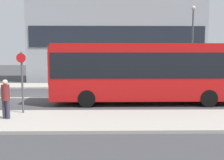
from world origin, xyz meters
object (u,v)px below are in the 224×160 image
object	(u,v)px
bus_stop_sign	(22,78)
street_lamp	(193,38)
parked_car_0	(212,83)
city_bus	(145,70)
pedestrian_near_stop	(6,97)

from	to	relation	value
bus_stop_sign	street_lamp	bearing A→B (deg)	42.26
parked_car_0	street_lamp	world-z (taller)	street_lamp
city_bus	pedestrian_near_stop	bearing A→B (deg)	-152.53
bus_stop_sign	street_lamp	size ratio (longest dim) A/B	0.41
city_bus	street_lamp	bearing A→B (deg)	50.96
parked_car_0	bus_stop_sign	distance (m)	15.08
city_bus	street_lamp	size ratio (longest dim) A/B	1.55
city_bus	bus_stop_sign	size ratio (longest dim) A/B	3.80
parked_car_0	pedestrian_near_stop	xyz separation A→B (m)	(-12.88, -9.42, 0.43)
street_lamp	parked_car_0	bearing A→B (deg)	-65.24
city_bus	street_lamp	xyz separation A→B (m)	(5.32, 7.58, 2.41)
street_lamp	bus_stop_sign	bearing A→B (deg)	-137.74
city_bus	pedestrian_near_stop	world-z (taller)	city_bus
city_bus	bus_stop_sign	xyz separation A→B (m)	(-6.21, -2.89, -0.21)
bus_stop_sign	pedestrian_near_stop	bearing A→B (deg)	-106.93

